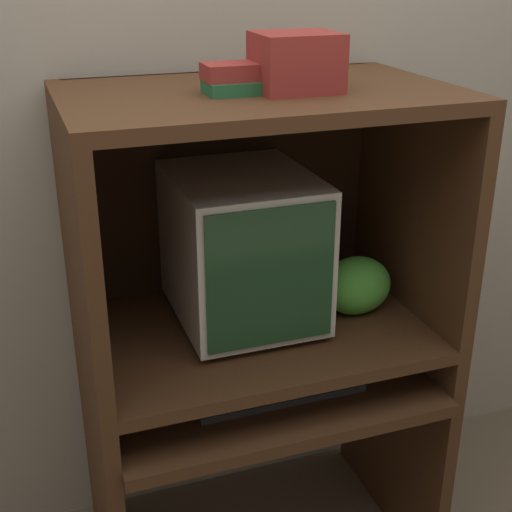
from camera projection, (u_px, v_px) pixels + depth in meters
wall_back at (217, 127)px, 2.16m from camera, size 6.00×0.06×2.60m
desk_base at (262, 443)px, 2.14m from camera, size 0.98×0.67×0.67m
desk_monitor_shelf at (259, 336)px, 2.04m from camera, size 0.98×0.64×0.15m
hutch_upper at (254, 174)px, 1.88m from camera, size 0.98×0.64×0.67m
crt_monitor at (243, 247)px, 1.98m from camera, size 0.38×0.46×0.43m
keyboard at (276, 388)px, 1.97m from camera, size 0.47×0.17×0.03m
mouse at (377, 369)px, 2.05m from camera, size 0.07×0.05×0.03m
snack_bag at (356, 285)px, 2.07m from camera, size 0.21×0.16×0.17m
book_stack at (233, 79)px, 1.69m from camera, size 0.14×0.11×0.07m
storage_box at (296, 62)px, 1.71m from camera, size 0.20×0.17×0.14m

